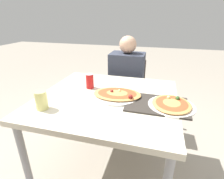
% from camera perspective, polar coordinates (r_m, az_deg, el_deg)
% --- Properties ---
extents(ground_plane, '(14.00, 14.00, 0.00)m').
position_cam_1_polar(ground_plane, '(1.81, -1.30, -24.62)').
color(ground_plane, '#9E9384').
extents(dining_table, '(1.05, 0.99, 0.76)m').
position_cam_1_polar(dining_table, '(1.38, -1.56, -5.13)').
color(dining_table, beige).
rests_on(dining_table, ground_plane).
extents(chair_far_seated, '(0.40, 0.40, 0.84)m').
position_cam_1_polar(chair_far_seated, '(2.19, 5.16, -0.15)').
color(chair_far_seated, '#3F2D1E').
rests_on(chair_far_seated, ground_plane).
extents(person_seated, '(0.38, 0.29, 1.14)m').
position_cam_1_polar(person_seated, '(2.02, 4.76, 3.65)').
color(person_seated, '#2D2D38').
rests_on(person_seated, ground_plane).
extents(pizza_main, '(0.38, 0.33, 0.06)m').
position_cam_1_polar(pizza_main, '(1.33, 1.71, -1.65)').
color(pizza_main, white).
rests_on(pizza_main, dining_table).
extents(soda_can, '(0.07, 0.07, 0.12)m').
position_cam_1_polar(soda_can, '(1.49, -7.27, 2.72)').
color(soda_can, red).
rests_on(soda_can, dining_table).
extents(drink_glass, '(0.08, 0.08, 0.12)m').
position_cam_1_polar(drink_glass, '(1.24, -22.07, -3.27)').
color(drink_glass, '#E0DB7F').
rests_on(drink_glass, dining_table).
extents(serving_tray, '(0.42, 0.30, 0.01)m').
position_cam_1_polar(serving_tray, '(1.26, 14.46, -4.71)').
color(serving_tray, '#332D28').
rests_on(serving_tray, dining_table).
extents(pizza_second, '(0.31, 0.31, 0.06)m').
position_cam_1_polar(pizza_second, '(1.26, 18.83, -4.65)').
color(pizza_second, white).
rests_on(pizza_second, dining_table).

